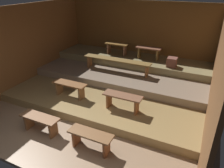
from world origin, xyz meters
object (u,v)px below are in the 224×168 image
object	(u,v)px
bench_middle_center	(117,61)
bench_floor_right	(91,137)
bench_floor_left	(40,121)
wooden_crate_upper	(172,62)
bench_lower_left	(70,87)
bench_upper_left	(117,47)
bench_upper_right	(149,51)
bench_lower_right	(123,99)

from	to	relation	value
bench_middle_center	bench_floor_right	bearing A→B (deg)	-75.03
bench_floor_left	wooden_crate_upper	bearing A→B (deg)	59.66
bench_lower_left	bench_middle_center	xyz separation A→B (m)	(0.66, 1.79, 0.28)
bench_upper_left	wooden_crate_upper	bearing A→B (deg)	-10.45
bench_upper_right	bench_middle_center	bearing A→B (deg)	-127.27
bench_upper_right	bench_upper_left	bearing A→B (deg)	180.00
bench_floor_right	bench_upper_left	size ratio (longest dim) A/B	1.10
bench_floor_right	bench_middle_center	size ratio (longest dim) A/B	0.41
bench_floor_left	wooden_crate_upper	world-z (taller)	wooden_crate_upper
bench_floor_right	bench_middle_center	bearing A→B (deg)	104.97
bench_floor_left	bench_upper_left	distance (m)	4.28
bench_lower_left	bench_middle_center	distance (m)	1.93
bench_lower_left	bench_upper_left	world-z (taller)	bench_upper_left
bench_lower_right	bench_upper_left	bearing A→B (deg)	117.02
bench_upper_right	wooden_crate_upper	xyz separation A→B (m)	(0.93, -0.40, -0.15)
bench_lower_right	bench_upper_left	xyz separation A→B (m)	(-1.44, 2.83, 0.46)
bench_middle_center	wooden_crate_upper	world-z (taller)	wooden_crate_upper
bench_upper_left	wooden_crate_upper	world-z (taller)	bench_upper_left
bench_upper_right	wooden_crate_upper	world-z (taller)	bench_upper_right
bench_lower_right	bench_middle_center	world-z (taller)	bench_middle_center
bench_floor_left	wooden_crate_upper	xyz separation A→B (m)	(2.24, 3.82, 0.55)
bench_middle_center	bench_upper_left	bearing A→B (deg)	113.89
bench_floor_right	bench_lower_left	distance (m)	2.07
bench_upper_left	bench_floor_right	bearing A→B (deg)	-72.76
bench_lower_right	bench_upper_right	xyz separation A→B (m)	(-0.20, 2.83, 0.46)
bench_floor_right	bench_upper_left	bearing A→B (deg)	107.24
bench_floor_left	bench_upper_right	bearing A→B (deg)	72.76
bench_floor_left	bench_lower_right	world-z (taller)	bench_lower_right
bench_lower_left	bench_middle_center	size ratio (longest dim) A/B	0.43
bench_lower_right	bench_lower_left	bearing A→B (deg)	180.00
bench_lower_left	bench_lower_right	world-z (taller)	same
bench_floor_right	wooden_crate_upper	distance (m)	3.95
bench_floor_left	bench_upper_right	size ratio (longest dim) A/B	1.10
bench_floor_left	bench_floor_right	distance (m)	1.38
bench_floor_right	wooden_crate_upper	size ratio (longest dim) A/B	3.21
bench_floor_left	bench_lower_left	bearing A→B (deg)	95.39
bench_lower_left	bench_lower_right	size ratio (longest dim) A/B	1.00
bench_floor_left	wooden_crate_upper	size ratio (longest dim) A/B	3.21
wooden_crate_upper	bench_floor_left	bearing A→B (deg)	-120.34
bench_upper_right	wooden_crate_upper	size ratio (longest dim) A/B	2.93
bench_lower_left	bench_upper_right	xyz separation A→B (m)	(1.44, 2.83, 0.46)
bench_floor_right	bench_middle_center	distance (m)	3.34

